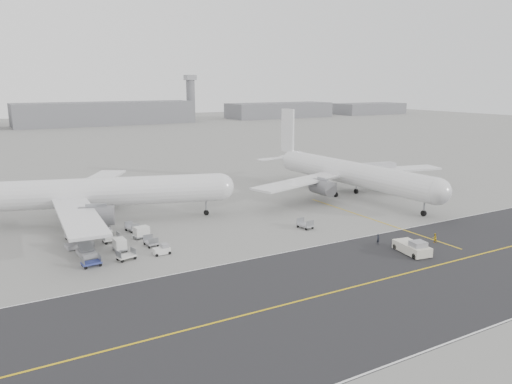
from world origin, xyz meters
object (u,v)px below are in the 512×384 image
control_tower (191,97)px  jet_bridge (366,171)px  ground_crew_b (435,238)px  airliner_b (348,172)px  ground_crew_a (378,239)px  airliner_a (86,193)px  pushback_tug (413,248)px

control_tower → jet_bridge: (-51.72, -236.96, -11.68)m
jet_bridge → ground_crew_b: 43.23m
airliner_b → ground_crew_a: bearing=-124.9°
airliner_b → ground_crew_a: size_ratio=32.00×
jet_bridge → ground_crew_a: size_ratio=10.14×
ground_crew_b → airliner_a: bearing=-19.5°
control_tower → ground_crew_a: bearing=-106.4°
pushback_tug → ground_crew_b: (7.30, 2.05, -0.15)m
pushback_tug → jet_bridge: bearing=65.8°
jet_bridge → ground_crew_a: bearing=-119.6°
jet_bridge → ground_crew_b: bearing=-107.1°
airliner_a → airliner_b: bearing=-79.5°
airliner_a → jet_bridge: 66.61m
airliner_b → pushback_tug: size_ratio=6.72×
airliner_b → ground_crew_a: airliner_b is taller
pushback_tug → ground_crew_a: size_ratio=4.76×
ground_crew_a → control_tower: bearing=62.5°
airliner_a → ground_crew_b: airliner_a is taller
airliner_a → ground_crew_b: size_ratio=34.11×
airliner_b → jet_bridge: (8.89, 3.67, -0.94)m
control_tower → airliner_a: control_tower is taller
control_tower → airliner_a: 262.15m
jet_bridge → ground_crew_b: (-19.36, -38.47, -3.77)m
pushback_tug → ground_crew_a: 6.26m
ground_crew_a → pushback_tug: bearing=-88.1°
airliner_a → pushback_tug: (39.87, -43.75, -4.69)m
pushback_tug → ground_crew_b: bearing=24.8°
airliner_b → ground_crew_b: size_ratio=34.41×
control_tower → airliner_b: size_ratio=0.56×
pushback_tug → ground_crew_a: (-1.40, 6.10, -0.09)m
airliner_a → jet_bridge: size_ratio=3.13×
ground_crew_a → ground_crew_b: (8.70, -4.05, -0.06)m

